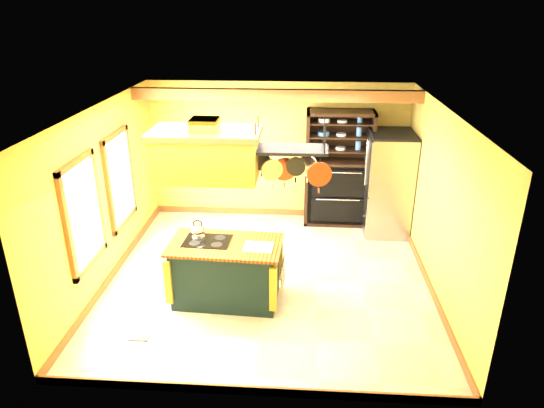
# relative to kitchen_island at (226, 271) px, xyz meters

# --- Properties ---
(floor) EXTENTS (5.00, 5.00, 0.00)m
(floor) POSITION_rel_kitchen_island_xyz_m (0.57, 0.62, -0.47)
(floor) COLOR beige
(floor) RESTS_ON ground
(ceiling) EXTENTS (5.00, 5.00, 0.00)m
(ceiling) POSITION_rel_kitchen_island_xyz_m (0.57, 0.62, 2.23)
(ceiling) COLOR white
(ceiling) RESTS_ON wall_back
(wall_back) EXTENTS (5.00, 0.02, 2.70)m
(wall_back) POSITION_rel_kitchen_island_xyz_m (0.57, 3.12, 0.88)
(wall_back) COLOR gold
(wall_back) RESTS_ON floor
(wall_front) EXTENTS (5.00, 0.02, 2.70)m
(wall_front) POSITION_rel_kitchen_island_xyz_m (0.57, -1.88, 0.88)
(wall_front) COLOR gold
(wall_front) RESTS_ON floor
(wall_left) EXTENTS (0.02, 5.00, 2.70)m
(wall_left) POSITION_rel_kitchen_island_xyz_m (-1.93, 0.62, 0.88)
(wall_left) COLOR gold
(wall_left) RESTS_ON floor
(wall_right) EXTENTS (0.02, 5.00, 2.70)m
(wall_right) POSITION_rel_kitchen_island_xyz_m (3.07, 0.62, 0.88)
(wall_right) COLOR gold
(wall_right) RESTS_ON floor
(ceiling_beam) EXTENTS (5.00, 0.15, 0.20)m
(ceiling_beam) POSITION_rel_kitchen_island_xyz_m (0.57, 2.32, 2.12)
(ceiling_beam) COLOR #955E2E
(ceiling_beam) RESTS_ON ceiling
(window_near) EXTENTS (0.06, 1.06, 1.56)m
(window_near) POSITION_rel_kitchen_island_xyz_m (-1.89, -0.18, 0.93)
(window_near) COLOR #955E2E
(window_near) RESTS_ON wall_left
(window_far) EXTENTS (0.06, 1.06, 1.56)m
(window_far) POSITION_rel_kitchen_island_xyz_m (-1.89, 1.22, 0.93)
(window_far) COLOR #955E2E
(window_far) RESTS_ON wall_left
(kitchen_island) EXTENTS (1.64, 0.97, 1.11)m
(kitchen_island) POSITION_rel_kitchen_island_xyz_m (0.00, 0.00, 0.00)
(kitchen_island) COLOR #12272A
(kitchen_island) RESTS_ON floor
(range_hood) EXTENTS (1.43, 0.81, 0.80)m
(range_hood) POSITION_rel_kitchen_island_xyz_m (-0.20, -0.00, 1.78)
(range_hood) COLOR gold
(range_hood) RESTS_ON ceiling
(pot_rack) EXTENTS (1.05, 0.48, 0.85)m
(pot_rack) POSITION_rel_kitchen_island_xyz_m (0.92, -0.00, 1.72)
(pot_rack) COLOR black
(pot_rack) RESTS_ON ceiling
(refrigerator) EXTENTS (0.81, 0.96, 1.88)m
(refrigerator) POSITION_rel_kitchen_island_xyz_m (2.65, 2.52, 0.44)
(refrigerator) COLOR #999CA2
(refrigerator) RESTS_ON floor
(hutch) EXTENTS (1.26, 0.57, 2.23)m
(hutch) POSITION_rel_kitchen_island_xyz_m (1.75, 2.88, 0.40)
(hutch) COLOR black
(hutch) RESTS_ON floor
(floor_register) EXTENTS (0.28, 0.12, 0.01)m
(floor_register) POSITION_rel_kitchen_island_xyz_m (-1.02, -0.99, -0.46)
(floor_register) COLOR black
(floor_register) RESTS_ON floor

